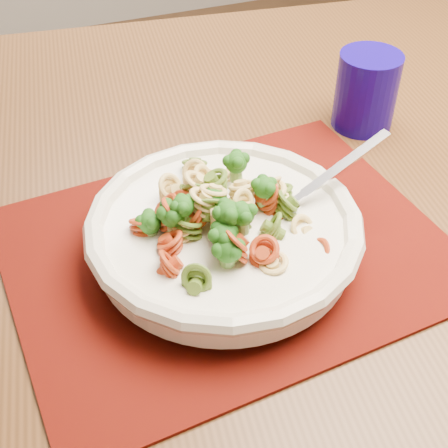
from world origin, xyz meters
name	(u,v)px	position (x,y,z in m)	size (l,w,h in m)	color
dining_table	(196,251)	(-0.30, -0.26, 0.68)	(1.57, 1.12, 0.78)	#513016
placemat	(228,250)	(-0.30, -0.37, 0.78)	(0.43, 0.34, 0.00)	#4C0F03
pasta_bowl	(224,231)	(-0.31, -0.38, 0.81)	(0.27, 0.27, 0.05)	white
pasta_broccoli_heap	(224,219)	(-0.31, -0.38, 0.83)	(0.23, 0.23, 0.06)	#EEC475
fork	(284,209)	(-0.25, -0.38, 0.82)	(0.19, 0.02, 0.01)	silver
tumbler	(366,91)	(-0.05, -0.21, 0.82)	(0.08, 0.08, 0.10)	#11056D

